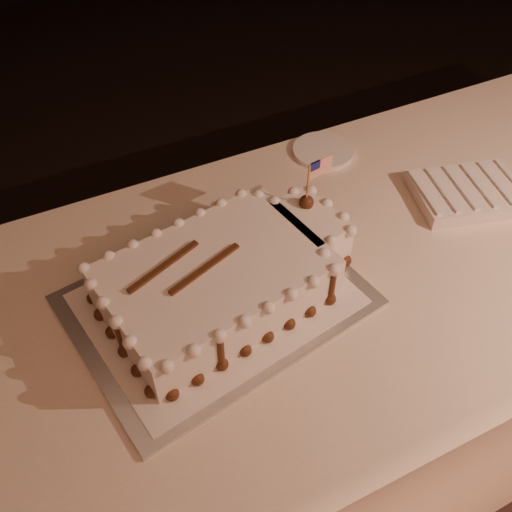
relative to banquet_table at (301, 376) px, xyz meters
name	(u,v)px	position (x,y,z in m)	size (l,w,h in m)	color
banquet_table	(301,376)	(0.00, 0.00, 0.00)	(2.40, 0.80, 0.75)	beige
cake_board	(217,300)	(-0.19, 0.01, 0.38)	(0.50, 0.38, 0.01)	beige
doily	(217,299)	(-0.19, 0.01, 0.38)	(0.45, 0.34, 0.00)	white
sheet_cake	(228,275)	(-0.17, 0.02, 0.43)	(0.49, 0.32, 0.19)	white
napkin_stack	(467,193)	(0.41, 0.04, 0.39)	(0.26, 0.22, 0.04)	white
side_plate	(323,151)	(0.21, 0.32, 0.38)	(0.14, 0.14, 0.01)	white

